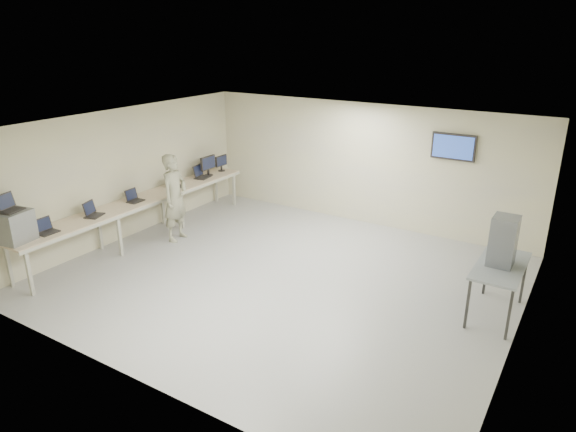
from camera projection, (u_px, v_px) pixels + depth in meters
The scene contains 14 objects.
room at pixel (285, 205), 9.05m from camera, with size 8.01×7.01×2.81m.
workbench at pixel (141, 203), 11.00m from camera, with size 0.76×6.00×0.90m.
equipment_box at pixel (15, 226), 8.72m from camera, with size 0.46×0.52×0.55m, color gray.
laptop_on_box at pixel (9, 206), 8.63m from camera, with size 0.39×0.43×0.29m.
laptop_0 at pixel (46, 229), 9.17m from camera, with size 0.28×0.34×0.27m.
laptop_1 at pixel (92, 212), 10.00m from camera, with size 0.40×0.42×0.28m.
laptop_2 at pixel (134, 198), 10.84m from camera, with size 0.29×0.34×0.26m.
laptop_3 at pixel (175, 184), 11.81m from camera, with size 0.35×0.38×0.26m.
laptop_4 at pixel (201, 174), 12.56m from camera, with size 0.38×0.43×0.30m.
monitor_near at pixel (208, 164), 12.67m from camera, with size 0.22×0.49×0.49m.
monitor_far at pixel (221, 162), 13.09m from camera, with size 0.18×0.41×0.40m.
soldier at pixel (175, 198), 10.93m from camera, with size 0.69×0.45×1.89m, color gray.
side_table at pixel (500, 269), 7.99m from camera, with size 0.69×1.49×0.89m.
storage_bins at pixel (503, 241), 7.84m from camera, with size 0.37×0.41×0.79m.
Camera 1 is at (4.60, -7.19, 4.33)m, focal length 32.00 mm.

